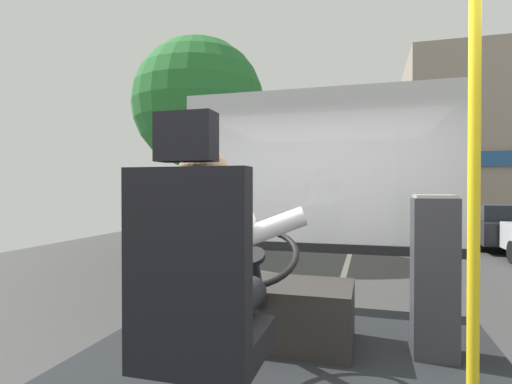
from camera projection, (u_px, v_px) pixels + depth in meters
ground at (350, 255)px, 10.52m from camera, size 18.00×44.00×0.06m
driver_seat at (198, 311)px, 1.56m from camera, size 0.48×0.48×1.33m
bus_driver at (209, 261)px, 1.67m from camera, size 0.77×0.57×0.75m
steering_console at (270, 309)px, 2.72m from camera, size 1.10×0.99×0.80m
handrail_pole at (474, 196)px, 1.48m from camera, size 0.04×0.04×2.04m
fare_box at (434, 276)px, 2.49m from camera, size 0.26×0.27×1.01m
windshield_panel at (314, 188)px, 3.59m from camera, size 2.50×0.08×1.48m
street_tree at (199, 105)px, 10.84m from camera, size 3.55×3.55×5.80m
parked_car_black at (501, 224)px, 11.84m from camera, size 1.95×4.21×1.26m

